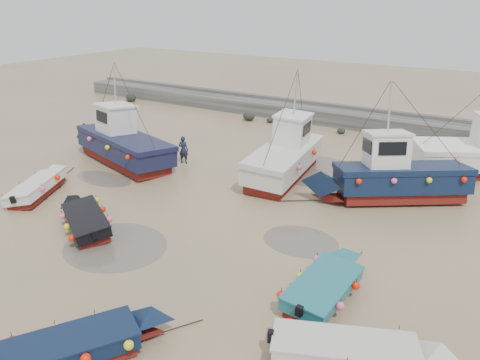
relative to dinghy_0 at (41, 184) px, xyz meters
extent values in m
plane|color=tan|center=(10.64, 0.34, -0.54)|extent=(120.00, 120.00, 0.00)
cube|color=slate|center=(10.64, 22.34, 0.06)|extent=(60.00, 2.20, 1.20)
cube|color=slate|center=(10.64, 23.55, 0.79)|extent=(60.00, 0.60, 0.25)
ellipsoid|color=black|center=(15.74, 19.36, -0.25)|extent=(0.84, 0.86, 0.51)
ellipsoid|color=black|center=(18.44, 20.90, -0.20)|extent=(0.98, 1.07, 0.72)
ellipsoid|color=black|center=(5.57, 20.80, -0.19)|extent=(0.99, 0.80, 0.58)
ellipsoid|color=black|center=(-12.87, 20.00, -0.31)|extent=(0.65, 0.64, 0.43)
ellipsoid|color=black|center=(6.33, 20.61, -0.32)|extent=(0.61, 0.53, 0.32)
ellipsoid|color=black|center=(1.47, 19.68, -0.16)|extent=(1.09, 0.88, 0.72)
ellipsoid|color=black|center=(3.39, 19.99, -0.31)|extent=(0.65, 0.60, 0.37)
ellipsoid|color=black|center=(9.72, 19.93, -0.32)|extent=(0.64, 0.62, 0.48)
ellipsoid|color=black|center=(-12.78, 20.13, -0.15)|extent=(1.10, 0.87, 0.86)
ellipsoid|color=black|center=(18.48, 20.76, -0.35)|extent=(0.55, 0.45, 0.29)
cylinder|color=#5E564C|center=(7.67, -2.06, -0.53)|extent=(4.59, 4.59, 0.01)
cylinder|color=#5E564C|center=(14.31, 2.55, -0.53)|extent=(3.44, 3.44, 0.01)
cylinder|color=#5E564C|center=(1.19, 3.28, -0.53)|extent=(3.95, 3.95, 0.01)
cylinder|color=#5E564C|center=(11.14, 11.18, -0.53)|extent=(6.07, 6.07, 0.01)
cube|color=maroon|center=(0.16, -0.33, -0.39)|extent=(2.81, 3.99, 0.30)
cube|color=silver|center=(0.16, -0.33, -0.01)|extent=(3.13, 4.34, 0.45)
pyramid|color=silver|center=(-0.88, 1.83, 0.44)|extent=(1.67, 1.30, 0.90)
cube|color=brown|center=(0.16, -0.33, 0.15)|extent=(2.58, 3.62, 0.10)
cube|color=silver|center=(0.16, -0.33, 0.24)|extent=(3.23, 4.45, 0.07)
cube|color=black|center=(1.09, -2.26, 0.16)|extent=(0.28, 0.26, 0.35)
cylinder|color=black|center=(-1.29, 2.69, -0.51)|extent=(0.90, 1.82, 0.04)
sphere|color=#F52405|center=(0.08, -2.17, 0.09)|extent=(0.30, 0.30, 0.30)
sphere|color=#F52405|center=(1.30, -0.68, 0.09)|extent=(0.30, 0.30, 0.30)
sphere|color=#F52405|center=(-0.62, -0.71, 0.09)|extent=(0.30, 0.30, 0.30)
sphere|color=#F52405|center=(0.60, 0.78, 0.09)|extent=(0.30, 0.30, 0.30)
sphere|color=#F52405|center=(-1.33, 0.76, 0.09)|extent=(0.30, 0.30, 0.30)
cube|color=maroon|center=(11.65, -7.66, -0.39)|extent=(3.06, 3.74, 0.30)
cube|color=#0B1834|center=(11.65, -7.66, -0.01)|extent=(3.41, 4.09, 0.45)
pyramid|color=#0B1834|center=(12.83, -5.76, 0.44)|extent=(1.79, 1.48, 0.90)
cube|color=brown|center=(11.65, -7.66, 0.15)|extent=(2.81, 3.40, 0.10)
cube|color=#0B1834|center=(11.65, -7.66, 0.24)|extent=(3.51, 4.20, 0.07)
cylinder|color=black|center=(13.31, -4.98, -0.51)|extent=(1.09, 1.72, 0.04)
sphere|color=#F52405|center=(10.05, -8.44, 0.09)|extent=(0.30, 0.30, 0.30)
sphere|color=#F52405|center=(10.68, -7.42, 0.09)|extent=(0.30, 0.30, 0.30)
sphere|color=#F52405|center=(11.31, -6.39, 0.09)|extent=(0.30, 0.30, 0.30)
sphere|color=#F52405|center=(13.25, -6.89, 0.09)|extent=(0.30, 0.30, 0.30)
cube|color=maroon|center=(16.76, -1.01, -0.39)|extent=(1.51, 3.32, 0.30)
cube|color=#1C6673|center=(16.76, -1.01, -0.01)|extent=(1.76, 3.57, 0.45)
pyramid|color=#1C6673|center=(16.85, 1.09, 0.44)|extent=(1.63, 0.78, 0.90)
cube|color=brown|center=(16.76, -1.01, 0.15)|extent=(1.41, 3.00, 0.10)
cube|color=#1C6673|center=(16.76, -1.01, 0.24)|extent=(1.82, 3.65, 0.07)
cube|color=black|center=(16.68, -2.84, 0.16)|extent=(0.23, 0.19, 0.35)
cylinder|color=black|center=(16.89, 1.97, -0.51)|extent=(0.13, 2.00, 0.04)
sphere|color=#F52405|center=(15.78, -2.36, 0.09)|extent=(0.30, 0.30, 0.30)
sphere|color=#F52405|center=(17.65, -1.75, 0.09)|extent=(0.30, 0.30, 0.30)
sphere|color=#F52405|center=(15.84, -0.97, 0.09)|extent=(0.30, 0.30, 0.30)
sphere|color=#F52405|center=(17.71, -0.36, 0.09)|extent=(0.30, 0.30, 0.30)
sphere|color=#F52405|center=(15.90, 0.42, 0.09)|extent=(0.30, 0.30, 0.30)
cube|color=beige|center=(18.52, -3.61, -0.01)|extent=(4.42, 3.06, 0.45)
pyramid|color=beige|center=(20.74, -2.69, 0.44)|extent=(1.27, 1.76, 0.90)
cube|color=brown|center=(18.52, -3.61, 0.15)|extent=(3.69, 2.51, 0.10)
cube|color=beige|center=(18.52, -3.61, 0.24)|extent=(4.53, 3.16, 0.07)
cube|color=black|center=(16.53, -4.44, 0.16)|extent=(0.25, 0.27, 0.35)
sphere|color=#F52405|center=(16.65, -3.39, 0.09)|extent=(0.30, 0.30, 0.30)
sphere|color=#F52405|center=(19.68, -2.13, 0.09)|extent=(0.30, 0.30, 0.30)
cube|color=maroon|center=(5.53, -1.65, -0.39)|extent=(3.67, 2.85, 0.30)
cube|color=black|center=(5.53, -1.65, -0.01)|extent=(4.00, 3.18, 0.45)
pyramid|color=black|center=(3.61, -0.53, 0.44)|extent=(1.36, 1.64, 0.90)
cube|color=brown|center=(5.53, -1.65, 0.15)|extent=(3.33, 2.62, 0.10)
cube|color=black|center=(5.53, -1.65, 0.24)|extent=(4.10, 3.27, 0.07)
cube|color=black|center=(7.24, -2.64, 0.16)|extent=(0.27, 0.28, 0.35)
cylinder|color=black|center=(2.81, -0.07, -0.51)|extent=(1.75, 1.04, 0.04)
sphere|color=#F52405|center=(6.40, -3.15, 0.09)|extent=(0.30, 0.30, 0.30)
sphere|color=#F52405|center=(6.75, -1.36, 0.09)|extent=(0.30, 0.30, 0.30)
sphere|color=#F52405|center=(5.36, -2.55, 0.09)|extent=(0.30, 0.30, 0.30)
sphere|color=#F52405|center=(5.71, -0.76, 0.09)|extent=(0.30, 0.30, 0.30)
sphere|color=#F52405|center=(4.32, -1.95, 0.09)|extent=(0.30, 0.30, 0.30)
sphere|color=#F52405|center=(4.67, -0.15, 0.09)|extent=(0.30, 0.30, 0.30)
cube|color=maroon|center=(0.35, 5.95, -0.26)|extent=(7.60, 4.30, 0.55)
cube|color=#151938|center=(0.35, 5.95, 0.49)|extent=(8.23, 4.84, 0.95)
pyramid|color=#151938|center=(-3.90, 7.21, 1.19)|extent=(2.15, 3.04, 1.40)
cube|color=brown|center=(0.35, 5.95, 1.00)|extent=(8.03, 4.69, 0.08)
cube|color=#151938|center=(0.35, 5.95, 1.14)|extent=(8.41, 4.94, 0.30)
cube|color=white|center=(-0.67, 6.25, 2.11)|extent=(2.46, 2.41, 1.70)
cube|color=white|center=(-0.67, 6.25, 3.02)|extent=(2.66, 2.60, 0.12)
cube|color=black|center=(-1.65, 6.54, 2.37)|extent=(0.51, 1.58, 0.68)
cylinder|color=#B7B7B2|center=(-0.67, 6.25, 4.38)|extent=(0.10, 0.10, 2.60)
cylinder|color=black|center=(-5.03, 7.55, -0.51)|extent=(2.89, 0.90, 0.05)
sphere|color=#F86088|center=(2.88, 3.64, 0.84)|extent=(0.30, 0.30, 0.30)
sphere|color=#F86088|center=(2.55, 6.85, 0.84)|extent=(0.30, 0.30, 0.30)
sphere|color=#F86088|center=(0.51, 4.34, 0.84)|extent=(0.30, 0.30, 0.30)
sphere|color=#F86088|center=(0.18, 7.56, 0.84)|extent=(0.30, 0.30, 0.30)
sphere|color=#F86088|center=(-1.86, 5.05, 0.84)|extent=(0.30, 0.30, 0.30)
sphere|color=#F86088|center=(-2.19, 8.26, 0.84)|extent=(0.30, 0.30, 0.30)
cube|color=maroon|center=(10.12, 9.05, -0.26)|extent=(2.90, 6.98, 0.55)
cube|color=silver|center=(10.12, 9.05, 0.49)|extent=(3.33, 7.52, 0.95)
pyramid|color=silver|center=(9.63, 13.21, 1.19)|extent=(2.64, 1.71, 1.40)
cube|color=brown|center=(10.12, 9.05, 1.00)|extent=(3.21, 7.35, 0.08)
cube|color=silver|center=(10.12, 9.05, 1.14)|extent=(3.40, 7.69, 0.30)
cube|color=white|center=(10.01, 10.03, 2.11)|extent=(1.97, 2.19, 1.70)
cube|color=white|center=(10.01, 10.03, 3.02)|extent=(2.12, 2.37, 0.12)
cube|color=black|center=(9.89, 11.05, 2.37)|extent=(1.48, 0.22, 0.68)
cylinder|color=#B7B7B2|center=(10.01, 10.03, 4.38)|extent=(0.10, 0.10, 2.60)
cylinder|color=black|center=(9.49, 14.35, -0.51)|extent=(0.40, 2.99, 0.05)
sphere|color=#F86088|center=(9.11, 6.01, 0.84)|extent=(0.30, 0.30, 0.30)
sphere|color=#F86088|center=(11.65, 7.77, 0.84)|extent=(0.30, 0.30, 0.30)
sphere|color=#F86088|center=(8.77, 8.89, 0.84)|extent=(0.30, 0.30, 0.30)
sphere|color=#F86088|center=(11.31, 10.65, 0.84)|extent=(0.30, 0.30, 0.30)
sphere|color=#F86088|center=(8.43, 11.76, 0.84)|extent=(0.30, 0.30, 0.30)
cube|color=maroon|center=(16.87, 9.39, -0.26)|extent=(6.28, 5.19, 0.55)
cube|color=#0E1C37|center=(16.87, 9.39, 0.49)|extent=(6.86, 5.74, 0.95)
pyramid|color=#0E1C37|center=(13.66, 7.21, 1.19)|extent=(2.54, 2.80, 1.40)
cube|color=brown|center=(16.87, 9.39, 1.00)|extent=(6.68, 5.57, 0.08)
cube|color=#0E1C37|center=(16.87, 9.39, 1.14)|extent=(7.01, 5.86, 0.30)
cube|color=white|center=(16.12, 8.88, 2.11)|extent=(2.60, 2.52, 1.70)
cube|color=white|center=(16.12, 8.88, 3.02)|extent=(2.81, 2.72, 0.12)
cube|color=black|center=(15.28, 8.31, 2.37)|extent=(0.85, 1.21, 0.68)
cylinder|color=#B7B7B2|center=(16.12, 8.88, 4.38)|extent=(0.10, 0.10, 2.60)
cylinder|color=black|center=(12.75, 6.59, -0.51)|extent=(2.51, 1.73, 0.05)
sphere|color=#F86088|center=(19.81, 9.79, 0.84)|extent=(0.30, 0.30, 0.30)
sphere|color=#F86088|center=(17.58, 11.48, 0.84)|extent=(0.30, 0.30, 0.30)
sphere|color=#F86088|center=(18.35, 8.79, 0.84)|extent=(0.30, 0.30, 0.30)
sphere|color=#F86088|center=(16.12, 10.49, 0.84)|extent=(0.30, 0.30, 0.30)
sphere|color=#F86088|center=(16.89, 7.80, 0.84)|extent=(0.30, 0.30, 0.30)
sphere|color=#F86088|center=(14.67, 9.50, 0.84)|extent=(0.30, 0.30, 0.30)
sphere|color=#F86088|center=(15.43, 6.81, 0.84)|extent=(0.30, 0.30, 0.30)
cube|color=maroon|center=(19.57, 15.64, -0.26)|extent=(6.74, 5.19, 0.55)
cube|color=white|center=(19.57, 15.64, 0.49)|extent=(7.35, 5.79, 0.95)
cube|color=brown|center=(19.57, 15.64, 1.00)|extent=(7.16, 5.61, 0.08)
cube|color=white|center=(19.57, 15.64, 1.14)|extent=(7.52, 5.91, 0.30)
sphere|color=#F86088|center=(16.45, 15.69, 0.84)|extent=(0.30, 0.30, 0.30)
sphere|color=#F86088|center=(18.89, 13.50, 0.84)|extent=(0.30, 0.30, 0.30)
sphere|color=#F86088|center=(18.35, 16.74, 0.84)|extent=(0.30, 0.30, 0.30)
imported|color=#1A2237|center=(3.52, 8.02, -0.54)|extent=(0.74, 0.57, 1.79)
camera|label=1|loc=(21.58, -14.32, 9.56)|focal=35.00mm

